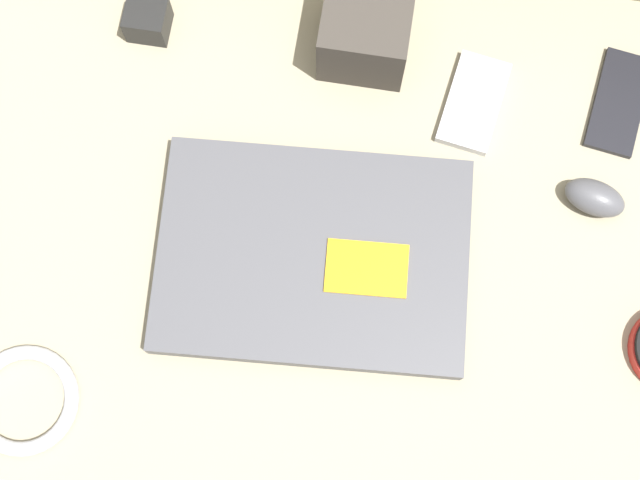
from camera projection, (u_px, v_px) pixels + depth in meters
The scene contains 9 objects.
ground_plane at pixel (320, 266), 1.12m from camera, with size 8.00×8.00×0.00m, color #38383D.
couch_seat at pixel (320, 256), 1.07m from camera, with size 0.97×0.72×0.12m.
laptop at pixel (313, 256), 0.99m from camera, with size 0.36×0.27×0.03m.
computer_mouse at pixel (595, 198), 1.01m from camera, with size 0.08×0.06×0.04m.
phone_silver at pixel (473, 103), 1.05m from camera, with size 0.08×0.13×0.01m.
phone_black at pixel (619, 102), 1.05m from camera, with size 0.07×0.14×0.01m.
camera_pouch at pixel (365, 32), 1.03m from camera, with size 0.10×0.10×0.09m.
charger_brick at pixel (148, 20), 1.06m from camera, with size 0.05×0.05×0.04m.
cable_coil at pixel (24, 400), 0.96m from camera, with size 0.12×0.12×0.02m.
Camera 1 is at (0.04, -0.24, 1.10)m, focal length 50.00 mm.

